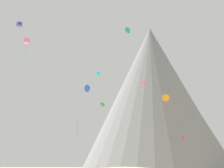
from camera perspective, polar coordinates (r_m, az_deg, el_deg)
rock_massif at (r=116.95m, az=8.93°, el=-3.46°), size 63.15×57.37×58.17m
kite_red_low at (r=90.58m, az=13.69°, el=-10.24°), size 1.00×1.00×0.82m
kite_blue_high at (r=94.88m, az=-4.81°, el=-0.87°), size 2.08×2.43×2.44m
kite_indigo_high at (r=85.43m, az=-17.62°, el=11.04°), size 1.48×1.50×1.23m
kite_orange_mid at (r=89.39m, az=10.45°, el=-2.73°), size 2.29×0.85×6.24m
kite_green_mid at (r=80.45m, az=-1.82°, el=-4.00°), size 1.48×1.31×3.31m
kite_cyan_high at (r=95.88m, az=-2.84°, el=2.10°), size 1.78×1.78×4.93m
kite_pink_high at (r=77.62m, az=-16.29°, el=8.04°), size 1.38×1.36×5.73m
kite_violet_low at (r=69.15m, az=-6.83°, el=-7.97°), size 0.51×0.73×3.16m
kite_teal_high at (r=90.98m, az=3.01°, el=10.42°), size 1.74×1.58×2.06m
kite_rainbow_mid at (r=87.55m, az=6.13°, el=0.10°), size 1.45×1.44×1.02m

